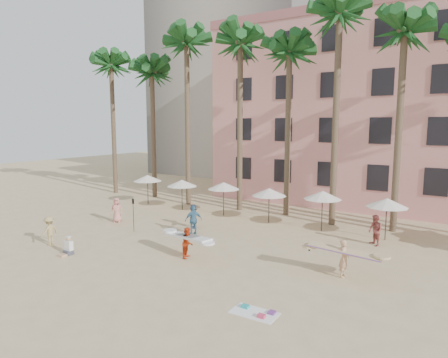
% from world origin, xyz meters
% --- Properties ---
extents(ground, '(120.00, 120.00, 0.00)m').
position_xyz_m(ground, '(0.00, 0.00, 0.00)').
color(ground, '#D1B789').
rests_on(ground, ground).
extents(pink_hotel, '(35.00, 14.00, 16.00)m').
position_xyz_m(pink_hotel, '(7.00, 26.00, 8.00)').
color(pink_hotel, pink).
rests_on(pink_hotel, ground).
extents(palm_row, '(44.40, 5.40, 16.30)m').
position_xyz_m(palm_row, '(0.51, 15.00, 12.97)').
color(palm_row, brown).
rests_on(palm_row, ground).
extents(umbrella_row, '(22.50, 2.70, 2.73)m').
position_xyz_m(umbrella_row, '(-3.00, 12.50, 2.33)').
color(umbrella_row, '#332B23').
rests_on(umbrella_row, ground).
extents(beach_towel, '(1.83, 1.06, 0.14)m').
position_xyz_m(beach_towel, '(4.97, -0.25, 0.03)').
color(beach_towel, white).
rests_on(beach_towel, ground).
extents(carrier_yellow, '(3.36, 1.11, 1.80)m').
position_xyz_m(carrier_yellow, '(6.66, 5.21, 1.02)').
color(carrier_yellow, tan).
rests_on(carrier_yellow, ground).
extents(carrier_white, '(3.29, 1.45, 1.66)m').
position_xyz_m(carrier_white, '(-1.16, 3.32, 0.90)').
color(carrier_white, red).
rests_on(carrier_white, ground).
extents(beachgoers, '(18.13, 11.67, 1.91)m').
position_xyz_m(beachgoers, '(-4.17, 6.60, 0.89)').
color(beachgoers, '#343E5B').
rests_on(beachgoers, ground).
extents(paddle, '(0.18, 0.04, 2.23)m').
position_xyz_m(paddle, '(-7.45, 5.43, 1.41)').
color(paddle, black).
rests_on(paddle, ground).
extents(seated_man, '(0.45, 0.78, 1.01)m').
position_xyz_m(seated_man, '(-6.95, 0.04, 0.35)').
color(seated_man, '#3F3F4C').
rests_on(seated_man, ground).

